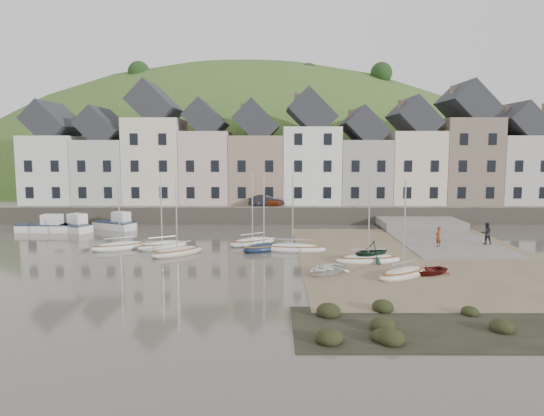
{
  "coord_description": "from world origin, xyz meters",
  "views": [
    {
      "loc": [
        0.14,
        -37.11,
        8.07
      ],
      "look_at": [
        0.0,
        6.0,
        3.0
      ],
      "focal_mm": 33.51,
      "sensor_mm": 36.0,
      "label": 1
    }
  ],
  "objects_px": {
    "car_left": "(266,201)",
    "car_right": "(267,201)",
    "sailboat_0": "(162,245)",
    "rowboat_white": "(326,269)",
    "rowboat_green": "(371,251)",
    "person_red": "(438,236)",
    "person_dark": "(486,233)",
    "rowboat_red": "(429,270)"
  },
  "relations": [
    {
      "from": "car_left",
      "to": "person_red",
      "type": "bearing_deg",
      "value": -123.71
    },
    {
      "from": "person_dark",
      "to": "rowboat_green",
      "type": "bearing_deg",
      "value": 32.38
    },
    {
      "from": "rowboat_white",
      "to": "car_right",
      "type": "height_order",
      "value": "car_right"
    },
    {
      "from": "rowboat_white",
      "to": "person_dark",
      "type": "height_order",
      "value": "person_dark"
    },
    {
      "from": "car_right",
      "to": "rowboat_white",
      "type": "bearing_deg",
      "value": 172.96
    },
    {
      "from": "rowboat_white",
      "to": "rowboat_red",
      "type": "distance_m",
      "value": 6.57
    },
    {
      "from": "person_red",
      "to": "person_dark",
      "type": "height_order",
      "value": "person_dark"
    },
    {
      "from": "car_left",
      "to": "sailboat_0",
      "type": "bearing_deg",
      "value": 167.56
    },
    {
      "from": "rowboat_white",
      "to": "person_red",
      "type": "distance_m",
      "value": 13.39
    },
    {
      "from": "car_left",
      "to": "car_right",
      "type": "distance_m",
      "value": 0.07
    },
    {
      "from": "rowboat_white",
      "to": "car_right",
      "type": "bearing_deg",
      "value": 145.18
    },
    {
      "from": "rowboat_green",
      "to": "car_left",
      "type": "xyz_separation_m",
      "value": [
        -7.82,
        21.13,
        1.39
      ]
    },
    {
      "from": "person_dark",
      "to": "car_right",
      "type": "height_order",
      "value": "car_right"
    },
    {
      "from": "rowboat_green",
      "to": "car_right",
      "type": "bearing_deg",
      "value": 172.49
    },
    {
      "from": "car_left",
      "to": "rowboat_green",
      "type": "bearing_deg",
      "value": -145.31
    },
    {
      "from": "rowboat_red",
      "to": "car_left",
      "type": "height_order",
      "value": "car_left"
    },
    {
      "from": "rowboat_red",
      "to": "car_left",
      "type": "relative_size",
      "value": 0.74
    },
    {
      "from": "rowboat_red",
      "to": "car_right",
      "type": "bearing_deg",
      "value": 176.73
    },
    {
      "from": "sailboat_0",
      "to": "person_red",
      "type": "relative_size",
      "value": 3.81
    },
    {
      "from": "sailboat_0",
      "to": "car_left",
      "type": "bearing_deg",
      "value": 63.18
    },
    {
      "from": "rowboat_white",
      "to": "car_left",
      "type": "xyz_separation_m",
      "value": [
        -4.21,
        24.72,
        1.81
      ]
    },
    {
      "from": "person_red",
      "to": "car_left",
      "type": "bearing_deg",
      "value": -88.69
    },
    {
      "from": "sailboat_0",
      "to": "person_red",
      "type": "bearing_deg",
      "value": 0.8
    },
    {
      "from": "car_left",
      "to": "car_right",
      "type": "bearing_deg",
      "value": -75.62
    },
    {
      "from": "rowboat_white",
      "to": "person_red",
      "type": "relative_size",
      "value": 1.88
    },
    {
      "from": "car_right",
      "to": "rowboat_red",
      "type": "bearing_deg",
      "value": -173.22
    },
    {
      "from": "car_left",
      "to": "car_right",
      "type": "xyz_separation_m",
      "value": [
        0.05,
        0.0,
        0.05
      ]
    },
    {
      "from": "rowboat_green",
      "to": "person_red",
      "type": "relative_size",
      "value": 1.71
    },
    {
      "from": "rowboat_red",
      "to": "person_red",
      "type": "xyz_separation_m",
      "value": [
        3.48,
        8.95,
        0.62
      ]
    },
    {
      "from": "sailboat_0",
      "to": "car_right",
      "type": "distance_m",
      "value": 18.27
    },
    {
      "from": "rowboat_red",
      "to": "person_red",
      "type": "bearing_deg",
      "value": 132.11
    },
    {
      "from": "person_red",
      "to": "car_left",
      "type": "relative_size",
      "value": 0.47
    },
    {
      "from": "rowboat_white",
      "to": "rowboat_green",
      "type": "distance_m",
      "value": 5.11
    },
    {
      "from": "rowboat_green",
      "to": "car_right",
      "type": "relative_size",
      "value": 0.73
    },
    {
      "from": "rowboat_red",
      "to": "car_left",
      "type": "distance_m",
      "value": 27.13
    },
    {
      "from": "sailboat_0",
      "to": "rowboat_green",
      "type": "relative_size",
      "value": 2.23
    },
    {
      "from": "person_dark",
      "to": "car_left",
      "type": "height_order",
      "value": "car_left"
    },
    {
      "from": "person_red",
      "to": "car_right",
      "type": "xyz_separation_m",
      "value": [
        -14.21,
        15.88,
        1.29
      ]
    },
    {
      "from": "sailboat_0",
      "to": "rowboat_white",
      "type": "relative_size",
      "value": 2.02
    },
    {
      "from": "sailboat_0",
      "to": "person_dark",
      "type": "height_order",
      "value": "sailboat_0"
    },
    {
      "from": "rowboat_green",
      "to": "rowboat_white",
      "type": "bearing_deg",
      "value": -72.81
    },
    {
      "from": "sailboat_0",
      "to": "car_right",
      "type": "xyz_separation_m",
      "value": [
        8.23,
        16.19,
        1.98
      ]
    }
  ]
}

